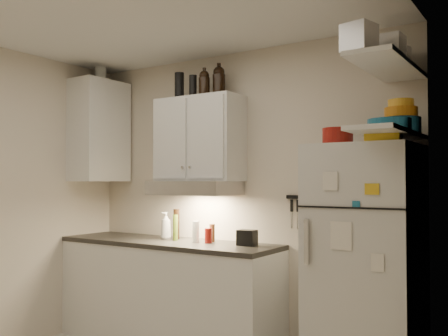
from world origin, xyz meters
The scene contains 34 objects.
ceiling centered at (0.00, 0.00, 2.61)m, with size 3.20×3.00×0.02m, color silver.
back_wall centered at (0.00, 1.51, 1.30)m, with size 3.20×0.02×2.60m, color beige.
right_wall centered at (1.61, 0.00, 1.30)m, with size 0.02×3.00×2.60m, color beige.
base_cabinet centered at (-0.55, 1.20, 0.44)m, with size 2.10×0.60×0.88m, color silver.
countertop centered at (-0.55, 1.20, 0.90)m, with size 2.10×0.62×0.04m, color #2A2724.
upper_cabinet centered at (-0.30, 1.33, 1.83)m, with size 0.80×0.33×0.75m, color silver.
side_cabinet centered at (-1.44, 1.20, 1.95)m, with size 0.33×0.55×1.00m, color silver.
range_hood centered at (-0.30, 1.27, 1.39)m, with size 0.76×0.46×0.12m, color silver.
fridge centered at (1.25, 1.16, 0.85)m, with size 0.70×0.68×1.70m, color silver.
shelf_hi centered at (1.45, 1.02, 2.20)m, with size 0.30×0.95×0.03m, color silver.
shelf_lo centered at (1.45, 1.02, 1.76)m, with size 0.30×0.95×0.03m, color silver.
knife_strip centered at (0.70, 1.49, 1.32)m, with size 0.42×0.02×0.03m, color black.
dutch_oven centered at (1.07, 1.11, 1.76)m, with size 0.21×0.21×0.12m, color maroon.
book_stack centered at (1.43, 0.96, 1.74)m, with size 0.21×0.26×0.09m, color gold.
spice_jar centered at (1.37, 1.06, 1.75)m, with size 0.06×0.06×0.10m, color silver.
stock_pot centered at (1.41, 1.34, 2.30)m, with size 0.24×0.24×0.17m, color silver.
tin_a centered at (1.46, 1.00, 2.30)m, with size 0.18×0.16×0.18m, color #AAAAAD.
tin_b centered at (1.38, 0.65, 2.30)m, with size 0.17×0.17×0.17m, color #AAAAAD.
bowl_teal centered at (1.47, 1.26, 1.83)m, with size 0.27×0.27×0.11m, color #175B7E.
bowl_orange centered at (1.48, 1.22, 1.92)m, with size 0.22×0.22×0.07m, color orange.
bowl_yellow centered at (1.48, 1.22, 1.98)m, with size 0.17×0.17×0.05m, color gold.
plates centered at (1.47, 0.95, 1.81)m, with size 0.27×0.27×0.07m, color #175B7E.
growler_a centered at (-0.21, 1.28, 2.31)m, with size 0.10×0.10×0.23m, color black, non-canonical shape.
growler_b centered at (-0.10, 1.35, 2.33)m, with size 0.11×0.11×0.27m, color black, non-canonical shape.
thermos_a centered at (-0.33, 1.28, 2.30)m, with size 0.07×0.07×0.19m, color black.
thermos_b centered at (-0.52, 1.32, 2.32)m, with size 0.09×0.09×0.25m, color black.
side_jar centered at (-1.45, 1.22, 2.53)m, with size 0.12×0.12×0.15m, color silver.
soap_bottle centered at (-0.63, 1.27, 1.06)m, with size 0.11×0.11×0.28m, color silver.
pepper_mill centered at (-0.16, 1.33, 1.00)m, with size 0.05×0.05×0.16m, color brown.
oil_bottle centered at (-0.49, 1.23, 1.04)m, with size 0.04×0.04×0.23m, color #4C6218.
vinegar_bottle centered at (-0.55, 1.32, 1.06)m, with size 0.06×0.06×0.28m, color black.
clear_bottle centered at (-0.26, 1.23, 1.01)m, with size 0.06×0.06×0.18m, color silver.
red_jar centered at (-0.13, 1.24, 0.98)m, with size 0.06×0.06×0.13m, color maroon.
caddy centered at (0.23, 1.28, 0.98)m, with size 0.15×0.11×0.13m, color black.
Camera 1 is at (2.32, -2.27, 1.44)m, focal length 40.00 mm.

